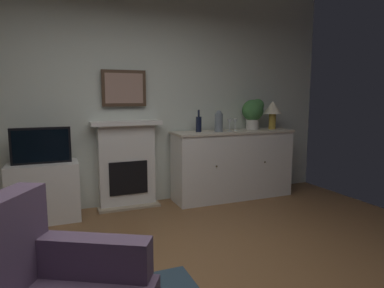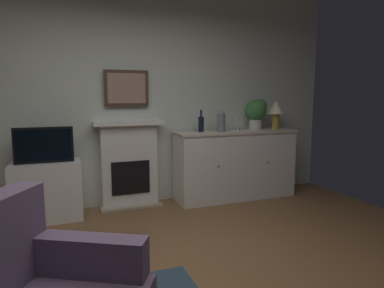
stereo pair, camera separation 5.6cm
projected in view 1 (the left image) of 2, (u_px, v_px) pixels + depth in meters
The scene contains 12 objects.
wall_rear at pixel (116, 90), 4.25m from camera, with size 6.10×0.06×2.97m, color silver.
fireplace_unit at pixel (127, 164), 4.29m from camera, with size 0.87×0.30×1.10m.
framed_picture at pixel (124, 88), 4.20m from camera, with size 0.55×0.04×0.45m.
sideboard_cabinet at pixel (233, 164), 4.68m from camera, with size 1.70×0.49×0.94m.
table_lamp at pixel (273, 110), 4.81m from camera, with size 0.26×0.26×0.40m.
wine_bottle at pixel (199, 124), 4.44m from camera, with size 0.08×0.08×0.29m.
wine_glass_left at pixel (230, 122), 4.52m from camera, with size 0.07×0.07×0.16m.
wine_glass_center at pixel (235, 122), 4.61m from camera, with size 0.07×0.07×0.16m.
vase_decorative at pixel (219, 121), 4.45m from camera, with size 0.11×0.11×0.28m.
tv_cabinet at pixel (44, 192), 3.80m from camera, with size 0.75×0.42×0.67m.
tv_set at pixel (41, 146), 3.71m from camera, with size 0.62×0.07×0.40m.
potted_plant_small at pixel (253, 111), 4.75m from camera, with size 0.30×0.30×0.43m.
Camera 1 is at (-0.76, -2.05, 1.40)m, focal length 31.59 mm.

